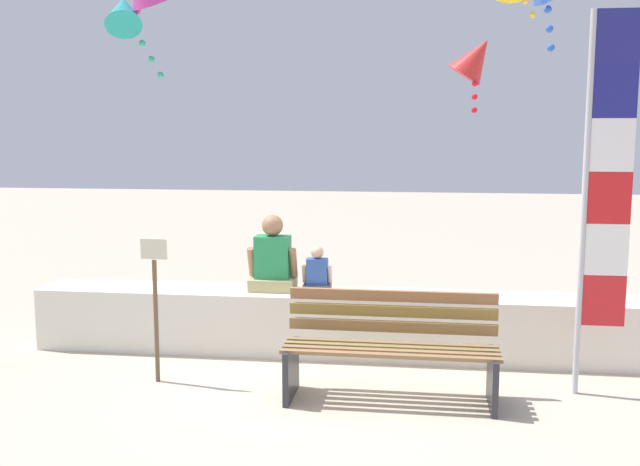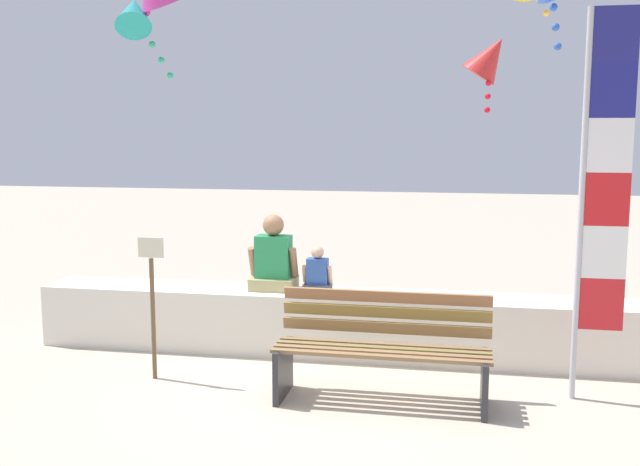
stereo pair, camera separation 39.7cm
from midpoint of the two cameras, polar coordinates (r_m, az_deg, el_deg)
The scene contains 9 objects.
ground_plane at distance 6.75m, azimuth -0.40°, elevation -11.45°, with size 40.00×40.00×0.00m, color #BFB09A.
seawall_ledge at distance 7.44m, azimuth 0.48°, elevation -7.03°, with size 6.32×0.61×0.63m, color silver.
park_bench at distance 6.23m, azimuth 3.68°, elevation -9.01°, with size 1.79×0.63×0.88m.
person_adult at distance 7.48m, azimuth -5.21°, elevation -2.16°, with size 0.50×0.37×0.77m.
person_child at distance 7.42m, azimuth -1.75°, elevation -3.16°, with size 0.30×0.22×0.46m.
flag_banner at distance 6.42m, azimuth 19.37°, elevation 3.56°, with size 0.40×0.05×3.21m.
kite_teal at distance 9.23m, azimuth -16.23°, elevation 16.16°, with size 0.73×0.74×1.08m.
kite_red at distance 10.57m, azimuth 10.91°, elevation 13.18°, with size 0.78×0.72×1.14m.
sign_post at distance 6.73m, azimuth -14.33°, elevation -4.92°, with size 0.24×0.04×1.30m.
Camera 1 is at (0.68, -6.33, 2.26)m, focal length 41.20 mm.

